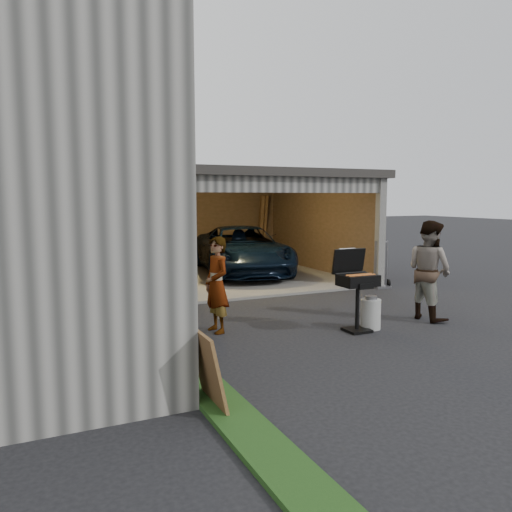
{
  "coord_description": "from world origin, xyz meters",
  "views": [
    {
      "loc": [
        -4.08,
        -6.35,
        2.25
      ],
      "look_at": [
        -0.2,
        2.03,
        1.15
      ],
      "focal_mm": 35.0,
      "sensor_mm": 36.0,
      "label": 1
    }
  ],
  "objects_px": {
    "woman": "(217,285)",
    "plywood_panel": "(208,370)",
    "bbq_grill": "(357,283)",
    "propane_tank": "(371,314)",
    "hand_truck": "(381,278)",
    "minivan": "(242,252)",
    "man": "(429,270)"
  },
  "relations": [
    {
      "from": "woman",
      "to": "plywood_panel",
      "type": "xyz_separation_m",
      "value": [
        -1.15,
        -2.81,
        -0.37
      ]
    },
    {
      "from": "bbq_grill",
      "to": "propane_tank",
      "type": "distance_m",
      "value": 0.64
    },
    {
      "from": "plywood_panel",
      "to": "hand_truck",
      "type": "xyz_separation_m",
      "value": [
        6.32,
        4.98,
        -0.2
      ]
    },
    {
      "from": "plywood_panel",
      "to": "hand_truck",
      "type": "height_order",
      "value": "hand_truck"
    },
    {
      "from": "minivan",
      "to": "bbq_grill",
      "type": "bearing_deg",
      "value": -84.6
    },
    {
      "from": "minivan",
      "to": "plywood_panel",
      "type": "bearing_deg",
      "value": -104.3
    },
    {
      "from": "woman",
      "to": "propane_tank",
      "type": "xyz_separation_m",
      "value": [
        2.46,
        -0.91,
        -0.54
      ]
    },
    {
      "from": "bbq_grill",
      "to": "minivan",
      "type": "bearing_deg",
      "value": 84.19
    },
    {
      "from": "hand_truck",
      "to": "minivan",
      "type": "bearing_deg",
      "value": 138.55
    },
    {
      "from": "minivan",
      "to": "plywood_panel",
      "type": "xyz_separation_m",
      "value": [
        -3.94,
        -8.25,
        -0.25
      ]
    },
    {
      "from": "minivan",
      "to": "woman",
      "type": "relative_size",
      "value": 3.03
    },
    {
      "from": "bbq_grill",
      "to": "propane_tank",
      "type": "relative_size",
      "value": 2.68
    },
    {
      "from": "propane_tank",
      "to": "plywood_panel",
      "type": "distance_m",
      "value": 4.08
    },
    {
      "from": "bbq_grill",
      "to": "plywood_panel",
      "type": "distance_m",
      "value": 3.81
    },
    {
      "from": "minivan",
      "to": "hand_truck",
      "type": "bearing_deg",
      "value": -42.72
    },
    {
      "from": "plywood_panel",
      "to": "woman",
      "type": "bearing_deg",
      "value": 67.79
    },
    {
      "from": "man",
      "to": "propane_tank",
      "type": "height_order",
      "value": "man"
    },
    {
      "from": "bbq_grill",
      "to": "propane_tank",
      "type": "height_order",
      "value": "bbq_grill"
    },
    {
      "from": "minivan",
      "to": "propane_tank",
      "type": "relative_size",
      "value": 9.43
    },
    {
      "from": "man",
      "to": "bbq_grill",
      "type": "xyz_separation_m",
      "value": [
        -1.71,
        -0.13,
        -0.1
      ]
    },
    {
      "from": "bbq_grill",
      "to": "hand_truck",
      "type": "distance_m",
      "value": 4.37
    },
    {
      "from": "minivan",
      "to": "man",
      "type": "xyz_separation_m",
      "value": [
        1.06,
        -6.23,
        0.24
      ]
    },
    {
      "from": "minivan",
      "to": "propane_tank",
      "type": "distance_m",
      "value": 6.37
    },
    {
      "from": "propane_tank",
      "to": "hand_truck",
      "type": "height_order",
      "value": "hand_truck"
    },
    {
      "from": "minivan",
      "to": "man",
      "type": "height_order",
      "value": "man"
    },
    {
      "from": "man",
      "to": "bbq_grill",
      "type": "relative_size",
      "value": 1.33
    },
    {
      "from": "man",
      "to": "hand_truck",
      "type": "bearing_deg",
      "value": -26.47
    },
    {
      "from": "woman",
      "to": "propane_tank",
      "type": "bearing_deg",
      "value": 62.49
    },
    {
      "from": "hand_truck",
      "to": "woman",
      "type": "bearing_deg",
      "value": -144.77
    },
    {
      "from": "plywood_panel",
      "to": "hand_truck",
      "type": "relative_size",
      "value": 0.74
    },
    {
      "from": "minivan",
      "to": "propane_tank",
      "type": "height_order",
      "value": "minivan"
    },
    {
      "from": "woman",
      "to": "hand_truck",
      "type": "xyz_separation_m",
      "value": [
        5.17,
        2.17,
        -0.58
      ]
    }
  ]
}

